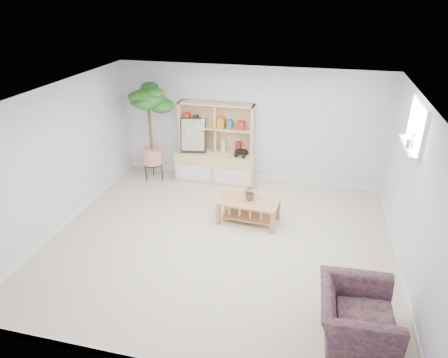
% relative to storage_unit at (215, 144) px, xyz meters
% --- Properties ---
extents(floor, '(5.50, 5.00, 0.01)m').
position_rel_storage_unit_xyz_m(floor, '(0.66, -2.24, -0.83)').
color(floor, beige).
rests_on(floor, ground).
extents(ceiling, '(5.50, 5.00, 0.01)m').
position_rel_storage_unit_xyz_m(ceiling, '(0.66, -2.24, 1.57)').
color(ceiling, white).
rests_on(ceiling, walls).
extents(walls, '(5.51, 5.01, 2.40)m').
position_rel_storage_unit_xyz_m(walls, '(0.66, -2.24, 0.37)').
color(walls, white).
rests_on(walls, floor).
extents(baseboard, '(5.50, 5.00, 0.10)m').
position_rel_storage_unit_xyz_m(baseboard, '(0.66, -2.24, -0.78)').
color(baseboard, white).
rests_on(baseboard, floor).
extents(window, '(0.10, 0.98, 0.68)m').
position_rel_storage_unit_xyz_m(window, '(3.39, -1.64, 1.17)').
color(window, '#CCDCFC').
rests_on(window, walls).
extents(window_sill, '(0.14, 1.00, 0.04)m').
position_rel_storage_unit_xyz_m(window_sill, '(3.33, -1.64, 0.85)').
color(window_sill, white).
rests_on(window_sill, walls).
extents(storage_unit, '(1.66, 0.56, 1.66)m').
position_rel_storage_unit_xyz_m(storage_unit, '(0.00, 0.00, 0.00)').
color(storage_unit, tan).
rests_on(storage_unit, floor).
extents(poster, '(0.54, 0.22, 0.73)m').
position_rel_storage_unit_xyz_m(poster, '(-0.46, -0.06, 0.16)').
color(poster, '#FFF144').
rests_on(poster, storage_unit).
extents(toy_truck, '(0.34, 0.26, 0.17)m').
position_rel_storage_unit_xyz_m(toy_truck, '(0.56, -0.06, -0.12)').
color(toy_truck, black).
rests_on(toy_truck, storage_unit).
extents(coffee_table, '(1.07, 0.64, 0.42)m').
position_rel_storage_unit_xyz_m(coffee_table, '(0.99, -1.51, -0.62)').
color(coffee_table, '#A27252').
rests_on(coffee_table, floor).
extents(table_plant, '(0.30, 0.28, 0.28)m').
position_rel_storage_unit_xyz_m(table_plant, '(1.01, -1.47, -0.27)').
color(table_plant, '#2D702D').
rests_on(table_plant, coffee_table).
extents(floor_tree, '(0.80, 0.80, 2.05)m').
position_rel_storage_unit_xyz_m(floor_tree, '(-1.31, -0.28, 0.19)').
color(floor_tree, '#164615').
rests_on(floor_tree, floor).
extents(armchair, '(0.90, 1.03, 0.74)m').
position_rel_storage_unit_xyz_m(armchair, '(2.68, -3.80, -0.46)').
color(armchair, '#0F153B').
rests_on(armchair, floor).
extents(sill_plant, '(0.16, 0.15, 0.24)m').
position_rel_storage_unit_xyz_m(sill_plant, '(3.33, -1.72, 0.99)').
color(sill_plant, '#164615').
rests_on(sill_plant, window_sill).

